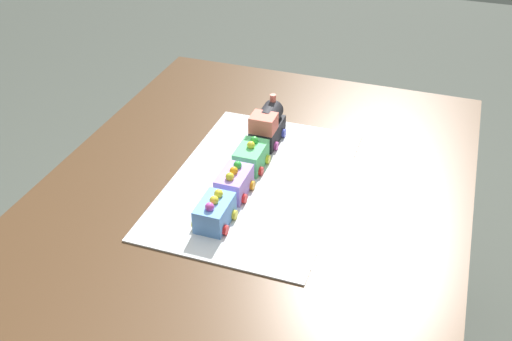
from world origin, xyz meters
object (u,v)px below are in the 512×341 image
cake_car_caboose_mint_green (251,157)px  cake_car_flatbed_sky_blue (215,212)px  dining_table (247,236)px  cake_locomotive (267,126)px  cake_car_tanker_lavender (234,182)px

cake_car_caboose_mint_green → cake_car_flatbed_sky_blue: size_ratio=1.00×
dining_table → cake_locomotive: bearing=-172.3°
dining_table → cake_car_caboose_mint_green: size_ratio=14.00×
dining_table → cake_car_tanker_lavender: bearing=-112.8°
cake_car_caboose_mint_green → cake_car_tanker_lavender: same height
cake_locomotive → cake_car_caboose_mint_green: size_ratio=1.40×
cake_locomotive → cake_car_flatbed_sky_blue: cake_locomotive is taller
cake_car_caboose_mint_green → cake_car_tanker_lavender: (0.12, 0.00, 0.00)m
cake_locomotive → cake_car_flatbed_sky_blue: size_ratio=1.40×
dining_table → cake_locomotive: cake_locomotive is taller
cake_car_tanker_lavender → dining_table: bearing=67.2°
cake_car_caboose_mint_green → cake_car_flatbed_sky_blue: same height
dining_table → cake_car_caboose_mint_green: 0.20m
cake_locomotive → cake_car_tanker_lavender: bearing=-0.0°
cake_locomotive → cake_car_flatbed_sky_blue: bearing=-0.0°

